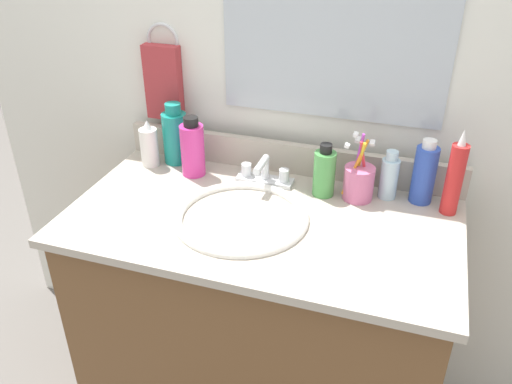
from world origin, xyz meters
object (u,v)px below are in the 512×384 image
object	(u,v)px
bottle_gel_clear	(389,177)
bottle_toner_green	(324,172)
bottle_shampoo_blue	(424,174)
bottle_lotion_white	(149,146)
cup_pink	(359,181)
bottle_spray_red	(455,178)
hand_towel	(163,83)
bottle_soap_pink	(193,149)
faucet	(264,174)
bottle_mouthwash_teal	(175,136)

from	to	relation	value
bottle_gel_clear	bottle_toner_green	bearing A→B (deg)	-166.90
bottle_shampoo_blue	bottle_lotion_white	bearing A→B (deg)	-177.49
bottle_gel_clear	bottle_toner_green	world-z (taller)	bottle_toner_green
bottle_gel_clear	cup_pink	distance (m)	0.08
cup_pink	bottle_spray_red	bearing A→B (deg)	0.37
hand_towel	bottle_soap_pink	bearing A→B (deg)	-40.92
faucet	bottle_toner_green	bearing A→B (deg)	-2.94
bottle_soap_pink	cup_pink	world-z (taller)	cup_pink
bottle_shampoo_blue	cup_pink	size ratio (longest dim) A/B	0.94
faucet	bottle_toner_green	size ratio (longest dim) A/B	1.09
bottle_soap_pink	bottle_spray_red	bearing A→B (deg)	0.93
bottle_soap_pink	bottle_toner_green	size ratio (longest dim) A/B	1.19
bottle_spray_red	bottle_mouthwash_teal	bearing A→B (deg)	176.64
bottle_shampoo_blue	bottle_toner_green	world-z (taller)	bottle_shampoo_blue
faucet	bottle_gel_clear	distance (m)	0.34
bottle_gel_clear	bottle_toner_green	distance (m)	0.17
cup_pink	faucet	bearing A→B (deg)	179.78
cup_pink	bottle_soap_pink	bearing A→B (deg)	-178.79
faucet	bottle_gel_clear	xyz separation A→B (m)	(0.33, 0.03, 0.03)
hand_towel	bottle_shampoo_blue	distance (m)	0.78
bottle_spray_red	bottle_lotion_white	bearing A→B (deg)	179.90
bottle_gel_clear	bottle_mouthwash_teal	bearing A→B (deg)	178.48
bottle_gel_clear	bottle_toner_green	xyz separation A→B (m)	(-0.17, -0.04, 0.00)
hand_towel	bottle_spray_red	world-z (taller)	hand_towel
bottle_lotion_white	bottle_gel_clear	world-z (taller)	bottle_lotion_white
bottle_mouthwash_teal	bottle_lotion_white	bearing A→B (deg)	-145.13
hand_towel	bottle_toner_green	bearing A→B (deg)	-12.78
faucet	cup_pink	distance (m)	0.26
hand_towel	faucet	size ratio (longest dim) A/B	1.38
bottle_lotion_white	hand_towel	bearing A→B (deg)	85.67
bottle_lotion_white	faucet	bearing A→B (deg)	-0.31
hand_towel	bottle_mouthwash_teal	size ratio (longest dim) A/B	1.20
hand_towel	bottle_soap_pink	xyz separation A→B (m)	(0.14, -0.12, -0.14)
bottle_soap_pink	cup_pink	distance (m)	0.47
bottle_soap_pink	hand_towel	bearing A→B (deg)	139.08
bottle_toner_green	cup_pink	distance (m)	0.09
bottle_gel_clear	bottle_mouthwash_teal	world-z (taller)	bottle_mouthwash_teal
bottle_spray_red	bottle_toner_green	bearing A→B (deg)	-178.37
bottle_spray_red	bottle_toner_green	distance (m)	0.32
bottle_shampoo_blue	bottle_spray_red	bearing A→B (deg)	-26.41
bottle_shampoo_blue	bottle_toner_green	bearing A→B (deg)	-169.94
bottle_shampoo_blue	bottle_spray_red	size ratio (longest dim) A/B	0.77
bottle_soap_pink	cup_pink	bearing A→B (deg)	1.21
bottle_lotion_white	bottle_spray_red	xyz separation A→B (m)	(0.85, -0.00, 0.04)
hand_towel	cup_pink	world-z (taller)	hand_towel
bottle_mouthwash_teal	bottle_spray_red	xyz separation A→B (m)	(0.78, -0.05, 0.02)
bottle_spray_red	bottle_soap_pink	bearing A→B (deg)	-179.07
bottle_spray_red	bottle_toner_green	xyz separation A→B (m)	(-0.32, -0.01, -0.03)
bottle_shampoo_blue	bottle_toner_green	distance (m)	0.26
bottle_shampoo_blue	bottle_spray_red	distance (m)	0.08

